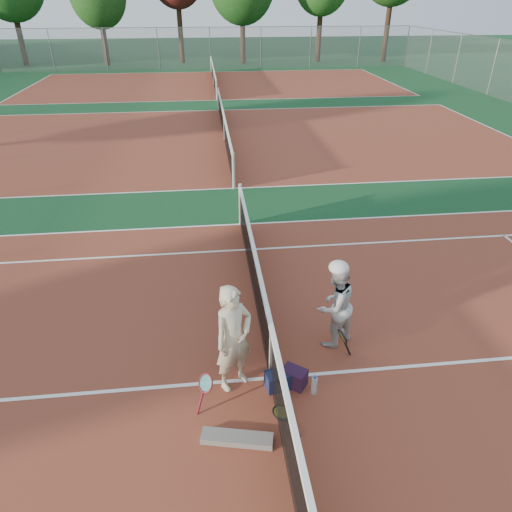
# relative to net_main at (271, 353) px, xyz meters

# --- Properties ---
(ground) EXTENTS (130.00, 130.00, 0.00)m
(ground) POSITION_rel_net_main_xyz_m (0.00, 0.00, -0.51)
(ground) COLOR #103B1D
(ground) RESTS_ON ground
(court_main) EXTENTS (23.77, 10.97, 0.01)m
(court_main) POSITION_rel_net_main_xyz_m (0.00, 0.00, -0.51)
(court_main) COLOR brown
(court_main) RESTS_ON ground
(court_far_a) EXTENTS (23.77, 10.97, 0.01)m
(court_far_a) POSITION_rel_net_main_xyz_m (0.00, 13.50, -0.51)
(court_far_a) COLOR brown
(court_far_a) RESTS_ON ground
(court_far_b) EXTENTS (23.77, 10.97, 0.01)m
(court_far_b) POSITION_rel_net_main_xyz_m (0.00, 27.00, -0.51)
(court_far_b) COLOR brown
(court_far_b) RESTS_ON ground
(net_main) EXTENTS (0.10, 10.98, 1.02)m
(net_main) POSITION_rel_net_main_xyz_m (0.00, 0.00, 0.00)
(net_main) COLOR black
(net_main) RESTS_ON ground
(net_far_a) EXTENTS (0.10, 10.98, 1.02)m
(net_far_a) POSITION_rel_net_main_xyz_m (0.00, 13.50, 0.00)
(net_far_a) COLOR black
(net_far_a) RESTS_ON ground
(net_far_b) EXTENTS (0.10, 10.98, 1.02)m
(net_far_b) POSITION_rel_net_main_xyz_m (0.00, 27.00, 0.00)
(net_far_b) COLOR black
(net_far_b) RESTS_ON ground
(fence_back) EXTENTS (32.00, 0.06, 3.00)m
(fence_back) POSITION_rel_net_main_xyz_m (0.00, 34.00, 0.99)
(fence_back) COLOR slate
(fence_back) RESTS_ON ground
(player_a) EXTENTS (0.76, 0.70, 1.73)m
(player_a) POSITION_rel_net_main_xyz_m (-0.55, -0.03, 0.36)
(player_a) COLOR beige
(player_a) RESTS_ON ground
(player_b) EXTENTS (0.93, 0.87, 1.52)m
(player_b) POSITION_rel_net_main_xyz_m (1.16, 0.74, 0.25)
(player_b) COLOR silver
(player_b) RESTS_ON ground
(racket_red) EXTENTS (0.40, 0.41, 0.55)m
(racket_red) POSITION_rel_net_main_xyz_m (-0.98, -0.41, -0.24)
(racket_red) COLOR maroon
(racket_red) RESTS_ON ground
(racket_black_held) EXTENTS (0.32, 0.32, 0.56)m
(racket_black_held) POSITION_rel_net_main_xyz_m (1.20, 0.33, -0.23)
(racket_black_held) COLOR black
(racket_black_held) RESTS_ON ground
(racket_spare) EXTENTS (0.48, 0.66, 0.03)m
(racket_spare) POSITION_rel_net_main_xyz_m (0.06, -0.69, -0.49)
(racket_spare) COLOR black
(racket_spare) RESTS_ON ground
(sports_bag_navy) EXTENTS (0.40, 0.31, 0.29)m
(sports_bag_navy) POSITION_rel_net_main_xyz_m (0.08, -0.20, -0.37)
(sports_bag_navy) COLOR black
(sports_bag_navy) RESTS_ON ground
(sports_bag_purple) EXTENTS (0.44, 0.42, 0.29)m
(sports_bag_purple) POSITION_rel_net_main_xyz_m (0.33, -0.17, -0.36)
(sports_bag_purple) COLOR black
(sports_bag_purple) RESTS_ON ground
(net_cover_canvas) EXTENTS (0.98, 0.42, 0.10)m
(net_cover_canvas) POSITION_rel_net_main_xyz_m (-0.60, -1.09, -0.46)
(net_cover_canvas) COLOR #645F5B
(net_cover_canvas) RESTS_ON ground
(water_bottle) EXTENTS (0.09, 0.09, 0.30)m
(water_bottle) POSITION_rel_net_main_xyz_m (0.60, -0.37, -0.36)
(water_bottle) COLOR #C3E3F8
(water_bottle) RESTS_ON ground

